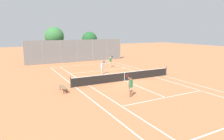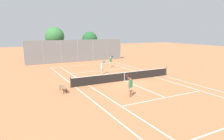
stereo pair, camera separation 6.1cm
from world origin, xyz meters
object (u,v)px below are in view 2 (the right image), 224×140
player_far_right (111,61)px  tree_behind_left (55,37)px  loose_tennis_ball_1 (107,67)px  tree_behind_right (90,40)px  loose_tennis_ball_0 (113,63)px  player_far_left (102,67)px  tennis_net (124,76)px  courtside_bench (63,87)px  player_near_side (130,86)px

player_far_right → tree_behind_left: tree_behind_left is taller
loose_tennis_ball_1 → tree_behind_right: tree_behind_right is taller
loose_tennis_ball_0 → player_far_left: bearing=-127.2°
tennis_net → loose_tennis_ball_0: size_ratio=181.82×
courtside_bench → tree_behind_right: bearing=62.4°
tennis_net → player_near_side: player_near_side is taller
player_far_right → tree_behind_left: size_ratio=0.29×
tennis_net → player_near_side: (-2.42, -4.91, 0.42)m
loose_tennis_ball_0 → tree_behind_left: tree_behind_left is taller
player_near_side → player_far_left: bearing=79.1°
player_far_right → tree_behind_left: bearing=117.9°
player_far_right → tree_behind_left: (-5.73, 10.83, 3.39)m
courtside_bench → tree_behind_right: 22.79m
loose_tennis_ball_0 → courtside_bench: size_ratio=0.04×
loose_tennis_ball_0 → loose_tennis_ball_1: bearing=-132.4°
tree_behind_right → player_far_left: bearing=-105.8°
tennis_net → tree_behind_right: tree_behind_right is taller
player_far_right → loose_tennis_ball_1: bearing=-171.4°
player_near_side → courtside_bench: 6.00m
tennis_net → tree_behind_left: bearing=99.3°
courtside_bench → loose_tennis_ball_0: bearing=46.4°
player_far_right → tree_behind_left: 12.71m
player_far_right → courtside_bench: size_ratio=1.18×
player_far_right → loose_tennis_ball_0: (1.92, 2.74, -0.89)m
loose_tennis_ball_1 → courtside_bench: courtside_bench is taller
tree_behind_left → player_far_left: bearing=-80.7°
player_far_left → player_far_right: (3.28, 4.10, 0.00)m
player_near_side → loose_tennis_ball_0: 17.42m
player_far_right → player_far_left: bearing=-128.7°
loose_tennis_ball_1 → tree_behind_right: size_ratio=0.01×
player_near_side → loose_tennis_ball_1: 13.84m
player_far_left → player_near_side: bearing=-100.9°
tennis_net → player_far_right: bearing=72.5°
player_far_left → loose_tennis_ball_0: (5.20, 6.84, -0.89)m
tennis_net → loose_tennis_ball_1: size_ratio=181.82×
player_far_left → courtside_bench: size_ratio=1.18×
tennis_net → player_far_right: (2.61, 8.30, 0.42)m
player_far_left → courtside_bench: player_far_left is taller
loose_tennis_ball_1 → loose_tennis_ball_0: bearing=47.6°
tree_behind_left → tree_behind_right: tree_behind_left is taller
tennis_net → loose_tennis_ball_0: (4.53, 11.04, -0.48)m
player_near_side → loose_tennis_ball_1: bearing=71.6°
tree_behind_right → loose_tennis_ball_0: bearing=-83.0°
tree_behind_left → tree_behind_right: (6.67, -0.07, -0.65)m
player_far_left → player_far_right: bearing=51.3°
player_near_side → player_far_right: 14.14m
tree_behind_right → courtside_bench: bearing=-117.6°
player_far_right → loose_tennis_ball_1: size_ratio=26.88×
loose_tennis_ball_1 → courtside_bench: size_ratio=0.04×
player_far_left → tennis_net: bearing=-80.9°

